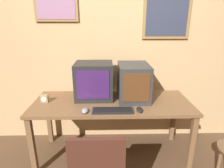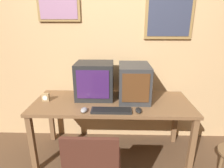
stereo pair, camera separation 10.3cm
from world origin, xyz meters
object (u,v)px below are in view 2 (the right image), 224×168
(mouse_far_corner, at_px, (84,110))
(monitor_right, at_px, (134,82))
(desk_clock, at_px, (46,97))
(monitor_left, at_px, (95,80))
(mouse_near_keyboard, at_px, (139,110))
(keyboard_main, at_px, (111,110))

(mouse_far_corner, bearing_deg, monitor_right, 33.53)
(mouse_far_corner, relative_size, desk_clock, 1.23)
(desk_clock, bearing_deg, monitor_left, 13.13)
(mouse_near_keyboard, relative_size, desk_clock, 1.32)
(desk_clock, bearing_deg, monitor_right, 5.17)
(keyboard_main, distance_m, mouse_near_keyboard, 0.28)
(monitor_left, bearing_deg, mouse_near_keyboard, -37.66)
(monitor_right, height_order, mouse_far_corner, monitor_right)
(mouse_near_keyboard, bearing_deg, desk_clock, 166.80)
(monitor_left, height_order, mouse_near_keyboard, monitor_left)
(mouse_far_corner, bearing_deg, keyboard_main, 1.91)
(monitor_left, height_order, mouse_far_corner, monitor_left)
(monitor_right, xyz_separation_m, mouse_far_corner, (-0.54, -0.35, -0.19))
(monitor_right, relative_size, mouse_far_corner, 4.22)
(mouse_near_keyboard, bearing_deg, monitor_right, 94.41)
(monitor_left, distance_m, mouse_near_keyboard, 0.65)
(monitor_right, xyz_separation_m, desk_clock, (-1.03, -0.09, -0.16))
(keyboard_main, distance_m, mouse_far_corner, 0.28)
(mouse_far_corner, bearing_deg, mouse_near_keyboard, 1.50)
(monitor_left, relative_size, mouse_far_corner, 3.93)
(monitor_right, height_order, desk_clock, monitor_right)
(monitor_right, relative_size, keyboard_main, 1.12)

